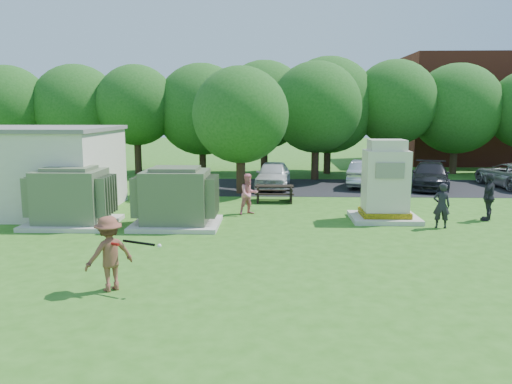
{
  "coord_description": "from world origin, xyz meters",
  "views": [
    {
      "loc": [
        0.57,
        -12.45,
        4.02
      ],
      "look_at": [
        0.0,
        4.0,
        1.3
      ],
      "focal_mm": 35.0,
      "sensor_mm": 36.0,
      "label": 1
    }
  ],
  "objects_px": {
    "car_white": "(273,175)",
    "picnic_table": "(274,192)",
    "person_at_picnic": "(249,194)",
    "car_dark": "(430,176)",
    "generator_cabinet": "(385,185)",
    "car_silver_b": "(511,175)",
    "transformer_left": "(71,198)",
    "batter": "(109,254)",
    "person_by_generator": "(442,206)",
    "car_silver_a": "(367,173)",
    "person_walking_right": "(489,197)",
    "transformer_right": "(176,199)"
  },
  "relations": [
    {
      "from": "batter",
      "to": "transformer_right",
      "type": "bearing_deg",
      "value": -132.85
    },
    {
      "from": "person_walking_right",
      "to": "car_white",
      "type": "distance_m",
      "value": 10.83
    },
    {
      "from": "person_by_generator",
      "to": "car_white",
      "type": "distance_m",
      "value": 10.43
    },
    {
      "from": "person_by_generator",
      "to": "car_dark",
      "type": "xyz_separation_m",
      "value": [
        2.34,
        8.88,
        -0.12
      ]
    },
    {
      "from": "transformer_left",
      "to": "person_by_generator",
      "type": "xyz_separation_m",
      "value": [
        12.84,
        0.0,
        -0.19
      ]
    },
    {
      "from": "transformer_left",
      "to": "car_silver_a",
      "type": "relative_size",
      "value": 0.7
    },
    {
      "from": "transformer_left",
      "to": "car_silver_b",
      "type": "height_order",
      "value": "transformer_left"
    },
    {
      "from": "transformer_right",
      "to": "batter",
      "type": "xyz_separation_m",
      "value": [
        -0.28,
        -6.31,
        -0.12
      ]
    },
    {
      "from": "car_white",
      "to": "car_dark",
      "type": "relative_size",
      "value": 0.89
    },
    {
      "from": "generator_cabinet",
      "to": "person_at_picnic",
      "type": "bearing_deg",
      "value": 170.11
    },
    {
      "from": "transformer_right",
      "to": "person_walking_right",
      "type": "xyz_separation_m",
      "value": [
        11.25,
        1.25,
        -0.1
      ]
    },
    {
      "from": "picnic_table",
      "to": "person_at_picnic",
      "type": "xyz_separation_m",
      "value": [
        -1.0,
        -2.72,
        0.34
      ]
    },
    {
      "from": "car_silver_a",
      "to": "car_dark",
      "type": "bearing_deg",
      "value": -172.22
    },
    {
      "from": "transformer_right",
      "to": "car_silver_a",
      "type": "distance_m",
      "value": 12.65
    },
    {
      "from": "generator_cabinet",
      "to": "car_white",
      "type": "relative_size",
      "value": 0.73
    },
    {
      "from": "car_dark",
      "to": "car_silver_b",
      "type": "xyz_separation_m",
      "value": [
        4.37,
        0.57,
        -0.03
      ]
    },
    {
      "from": "transformer_left",
      "to": "person_walking_right",
      "type": "relative_size",
      "value": 1.72
    },
    {
      "from": "transformer_right",
      "to": "picnic_table",
      "type": "bearing_deg",
      "value": 54.4
    },
    {
      "from": "transformer_left",
      "to": "person_walking_right",
      "type": "distance_m",
      "value": 15.0
    },
    {
      "from": "person_at_picnic",
      "to": "car_silver_b",
      "type": "distance_m",
      "value": 15.32
    },
    {
      "from": "car_silver_a",
      "to": "batter",
      "type": "bearing_deg",
      "value": 80.07
    },
    {
      "from": "car_dark",
      "to": "person_walking_right",
      "type": "bearing_deg",
      "value": -74.65
    },
    {
      "from": "generator_cabinet",
      "to": "car_silver_b",
      "type": "relative_size",
      "value": 0.65
    },
    {
      "from": "transformer_left",
      "to": "car_silver_a",
      "type": "bearing_deg",
      "value": 38.15
    },
    {
      "from": "batter",
      "to": "person_by_generator",
      "type": "relative_size",
      "value": 1.09
    },
    {
      "from": "transformer_left",
      "to": "person_at_picnic",
      "type": "bearing_deg",
      "value": 18.62
    },
    {
      "from": "car_dark",
      "to": "car_silver_a",
      "type": "bearing_deg",
      "value": -173.89
    },
    {
      "from": "car_silver_a",
      "to": "person_walking_right",
      "type": "bearing_deg",
      "value": 128.03
    },
    {
      "from": "transformer_left",
      "to": "generator_cabinet",
      "type": "xyz_separation_m",
      "value": [
        11.17,
        1.19,
        0.33
      ]
    },
    {
      "from": "car_silver_b",
      "to": "transformer_right",
      "type": "bearing_deg",
      "value": 24.04
    },
    {
      "from": "generator_cabinet",
      "to": "car_silver_b",
      "type": "bearing_deg",
      "value": 44.6
    },
    {
      "from": "person_at_picnic",
      "to": "car_dark",
      "type": "distance_m",
      "value": 11.33
    },
    {
      "from": "car_silver_a",
      "to": "person_by_generator",
      "type": "bearing_deg",
      "value": 113.39
    },
    {
      "from": "person_walking_right",
      "to": "car_silver_b",
      "type": "distance_m",
      "value": 9.4
    },
    {
      "from": "picnic_table",
      "to": "car_silver_a",
      "type": "relative_size",
      "value": 0.39
    },
    {
      "from": "person_walking_right",
      "to": "car_silver_b",
      "type": "height_order",
      "value": "person_walking_right"
    },
    {
      "from": "car_silver_a",
      "to": "car_silver_b",
      "type": "bearing_deg",
      "value": -161.48
    },
    {
      "from": "picnic_table",
      "to": "batter",
      "type": "bearing_deg",
      "value": -108.47
    },
    {
      "from": "car_white",
      "to": "person_at_picnic",
      "type": "bearing_deg",
      "value": -92.99
    },
    {
      "from": "transformer_left",
      "to": "batter",
      "type": "height_order",
      "value": "transformer_left"
    },
    {
      "from": "car_dark",
      "to": "car_white",
      "type": "bearing_deg",
      "value": -161.51
    },
    {
      "from": "transformer_right",
      "to": "generator_cabinet",
      "type": "distance_m",
      "value": 7.57
    },
    {
      "from": "car_white",
      "to": "picnic_table",
      "type": "bearing_deg",
      "value": -84.0
    },
    {
      "from": "batter",
      "to": "person_at_picnic",
      "type": "distance_m",
      "value": 8.81
    },
    {
      "from": "batter",
      "to": "car_silver_b",
      "type": "distance_m",
      "value": 22.55
    },
    {
      "from": "batter",
      "to": "person_at_picnic",
      "type": "bearing_deg",
      "value": -148.23
    },
    {
      "from": "picnic_table",
      "to": "car_dark",
      "type": "height_order",
      "value": "car_dark"
    },
    {
      "from": "car_silver_b",
      "to": "batter",
      "type": "bearing_deg",
      "value": 37.58
    },
    {
      "from": "picnic_table",
      "to": "car_white",
      "type": "xyz_separation_m",
      "value": [
        -0.06,
        3.89,
        0.25
      ]
    },
    {
      "from": "person_by_generator",
      "to": "person_walking_right",
      "type": "xyz_separation_m",
      "value": [
        2.11,
        1.25,
        0.09
      ]
    }
  ]
}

